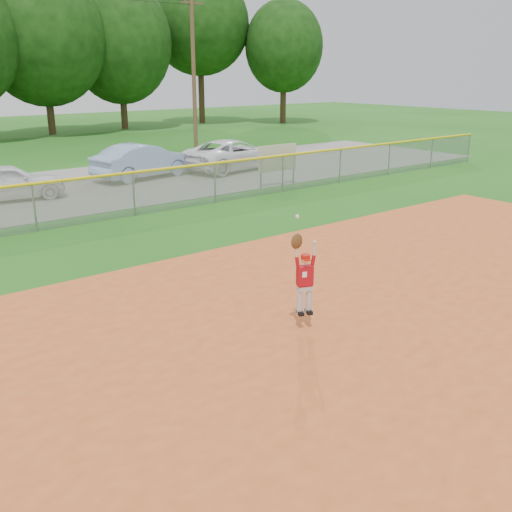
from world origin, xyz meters
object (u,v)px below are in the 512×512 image
at_px(car_white_a, 8,182).
at_px(car_blue, 143,161).
at_px(car_white_b, 233,155).
at_px(ballplayer, 304,275).
at_px(sponsor_sign, 278,159).

relative_size(car_white_a, car_blue, 0.86).
height_order(car_white_a, car_blue, car_blue).
height_order(car_white_b, ballplayer, ballplayer).
relative_size(car_blue, car_white_b, 0.89).
xyz_separation_m(car_white_a, ballplayer, (1.17, -15.39, 0.39)).
bearing_deg(car_white_a, sponsor_sign, -105.13).
xyz_separation_m(car_white_b, ballplayer, (-9.75, -15.94, 0.34)).
xyz_separation_m(sponsor_sign, ballplayer, (-8.82, -11.33, -0.05)).
distance_m(car_blue, car_white_b, 4.66).
distance_m(sponsor_sign, ballplayer, 14.36).
xyz_separation_m(car_blue, car_white_b, (4.62, -0.62, -0.04)).
relative_size(car_blue, ballplayer, 2.44).
distance_m(car_white_a, ballplayer, 15.44).
bearing_deg(car_blue, sponsor_sign, -155.40).
bearing_deg(car_blue, car_white_b, -108.30).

